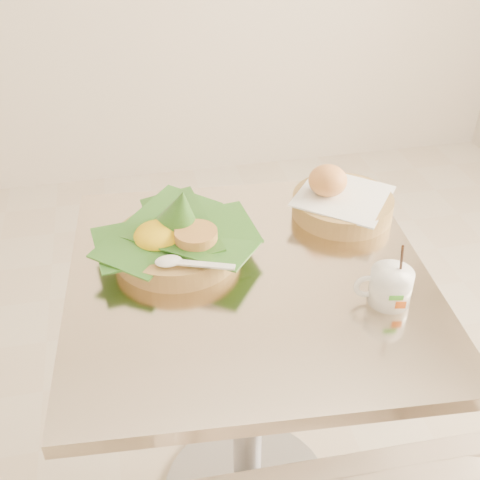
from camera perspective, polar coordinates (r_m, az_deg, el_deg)
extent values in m
cylinder|color=gray|center=(1.44, 0.77, -15.18)|extent=(0.07, 0.07, 0.69)
cube|color=beige|center=(1.18, 0.90, -3.89)|extent=(0.75, 0.75, 0.03)
cylinder|color=tan|center=(1.22, -5.99, -0.48)|extent=(0.26, 0.26, 0.04)
cone|color=#215B1A|center=(1.19, -5.74, 2.78)|extent=(0.14, 0.15, 0.13)
ellipsoid|color=yellow|center=(1.21, -7.83, 0.34)|extent=(0.10, 0.10, 0.05)
cylinder|color=#CC9347|center=(1.18, -4.20, 0.42)|extent=(0.09, 0.09, 0.02)
cylinder|color=tan|center=(1.36, 9.68, 3.29)|extent=(0.22, 0.22, 0.04)
cube|color=white|center=(1.35, 9.78, 4.13)|extent=(0.27, 0.27, 0.01)
ellipsoid|color=#C6672D|center=(1.33, 8.32, 5.61)|extent=(0.08, 0.08, 0.07)
cylinder|color=white|center=(1.13, 14.08, -4.31)|extent=(0.08, 0.08, 0.07)
torus|color=white|center=(1.12, 11.91, -4.33)|extent=(0.05, 0.02, 0.05)
cylinder|color=#4A2515|center=(1.11, 14.29, -3.13)|extent=(0.07, 0.07, 0.01)
cylinder|color=black|center=(1.10, 15.04, -2.10)|extent=(0.03, 0.03, 0.10)
cube|color=green|center=(1.09, 14.60, -5.35)|extent=(0.03, 0.01, 0.01)
cube|color=orange|center=(1.11, 14.99, -5.99)|extent=(0.02, 0.00, 0.02)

